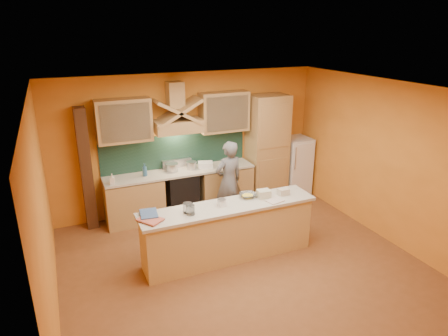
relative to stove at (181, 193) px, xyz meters
name	(u,v)px	position (x,y,z in m)	size (l,w,h in m)	color
floor	(242,265)	(0.30, -2.20, -0.45)	(5.50, 5.00, 0.01)	brown
ceiling	(245,90)	(0.30, -2.20, 2.35)	(5.50, 5.00, 0.01)	white
wall_back	(189,142)	(0.30, 0.30, 0.95)	(5.50, 0.02, 2.80)	orange
wall_front	(358,274)	(0.30, -4.70, 0.95)	(5.50, 0.02, 2.80)	orange
wall_left	(43,217)	(-2.45, -2.20, 0.95)	(0.02, 5.00, 2.80)	orange
wall_right	(384,161)	(3.05, -2.20, 0.95)	(0.02, 5.00, 2.80)	orange
base_cabinet_left	(134,201)	(-0.95, 0.00, -0.02)	(1.10, 0.60, 0.86)	tan
base_cabinet_right	(224,186)	(0.95, 0.00, -0.02)	(1.10, 0.60, 0.86)	tan
counter_top	(180,172)	(0.00, 0.00, 0.45)	(3.00, 0.62, 0.04)	beige
stove	(181,193)	(0.00, 0.00, 0.00)	(0.60, 0.58, 0.90)	black
backsplash	(175,151)	(0.00, 0.28, 0.80)	(3.00, 0.03, 0.70)	#163127
range_hood	(178,126)	(0.00, 0.05, 1.37)	(0.92, 0.50, 0.24)	tan
hood_chimney	(175,95)	(0.00, 0.15, 1.95)	(0.30, 0.30, 0.50)	tan
upper_cabinet_left	(124,121)	(-1.00, 0.12, 1.55)	(1.00, 0.35, 0.80)	tan
upper_cabinet_right	(224,112)	(1.00, 0.12, 1.55)	(1.00, 0.35, 0.80)	tan
pantry_column	(267,148)	(1.95, 0.00, 0.70)	(0.80, 0.60, 2.30)	tan
fridge	(295,166)	(2.70, 0.00, 0.20)	(0.58, 0.60, 1.30)	white
trim_column_left	(86,169)	(-1.75, 0.15, 0.70)	(0.20, 0.30, 2.30)	#472816
island_body	(228,233)	(0.20, -1.90, -0.01)	(2.80, 0.55, 0.88)	#DAB370
island_top	(229,207)	(0.20, -1.90, 0.47)	(2.90, 0.62, 0.05)	beige
person	(229,181)	(0.77, -0.63, 0.35)	(0.59, 0.38, 1.61)	slate
pot_large	(172,168)	(-0.16, 0.04, 0.53)	(0.22, 0.22, 0.16)	silver
pot_small	(191,166)	(0.24, 0.01, 0.53)	(0.18, 0.18, 0.15)	silver
soap_bottle_a	(112,179)	(-1.34, -0.19, 0.57)	(0.09, 0.09, 0.20)	white
soap_bottle_b	(145,170)	(-0.71, 0.00, 0.59)	(0.10, 0.10, 0.25)	#2E5A7F
bowl_back	(229,164)	(1.02, -0.10, 0.51)	(0.23, 0.23, 0.07)	silver
dish_rack	(205,165)	(0.54, 0.01, 0.52)	(0.29, 0.23, 0.10)	white
book_lower	(144,223)	(-1.18, -2.02, 0.51)	(0.26, 0.35, 0.03)	#C15A45
book_upper	(140,215)	(-1.18, -1.76, 0.53)	(0.25, 0.35, 0.03)	#3C5784
jar_large	(188,208)	(-0.48, -1.89, 0.57)	(0.15, 0.15, 0.15)	silver
jar_small	(190,210)	(-0.47, -1.98, 0.57)	(0.13, 0.13, 0.15)	silver
kitchen_scale	(222,203)	(0.09, -1.88, 0.54)	(0.11, 0.11, 0.09)	white
mixing_bowl	(248,195)	(0.62, -1.74, 0.53)	(0.27, 0.27, 0.07)	silver
cloth	(275,201)	(0.95, -2.06, 0.50)	(0.26, 0.20, 0.02)	beige
grocery_bag_a	(264,194)	(0.85, -1.86, 0.56)	(0.21, 0.17, 0.13)	beige
grocery_bag_b	(283,192)	(1.21, -1.89, 0.55)	(0.18, 0.14, 0.11)	beige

